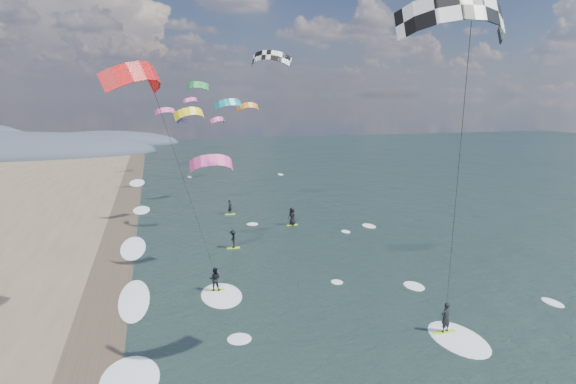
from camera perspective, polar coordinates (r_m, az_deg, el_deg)
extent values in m
cube|color=#382D23|center=(28.15, -21.83, -16.14)|extent=(3.00, 240.00, 0.00)
ellipsoid|color=#3D4756|center=(119.81, -30.82, 3.73)|extent=(64.00, 24.00, 10.00)
ellipsoid|color=#3D4756|center=(136.17, -21.32, 5.29)|extent=(40.00, 18.00, 7.00)
cube|color=#ADF22A|center=(28.45, 18.06, -15.50)|extent=(1.36, 0.41, 0.06)
imported|color=black|center=(28.08, 18.18, -13.92)|extent=(0.70, 0.56, 1.68)
ellipsoid|color=white|center=(28.04, 19.53, -16.08)|extent=(2.60, 4.20, 0.12)
cylinder|color=black|center=(22.29, 19.34, -0.03)|extent=(0.02, 0.02, 16.04)
cube|color=#ADF22A|center=(32.62, -8.62, -11.47)|extent=(1.23, 0.38, 0.06)
imported|color=black|center=(32.32, -8.67, -10.15)|extent=(0.90, 0.79, 1.56)
ellipsoid|color=white|center=(31.94, -7.89, -12.02)|extent=(2.60, 4.20, 0.12)
cylinder|color=black|center=(27.43, -11.93, 0.41)|extent=(0.02, 0.02, 14.26)
cube|color=#ADF22A|center=(40.99, -6.51, -6.60)|extent=(1.10, 0.35, 0.05)
imported|color=black|center=(40.76, -6.53, -5.54)|extent=(0.59, 1.00, 1.52)
cube|color=#ADF22A|center=(47.80, 0.49, -3.90)|extent=(1.10, 0.35, 0.05)
imported|color=black|center=(47.57, 0.50, -2.86)|extent=(0.95, 1.02, 1.75)
cube|color=#ADF22A|center=(52.37, -6.88, -2.62)|extent=(1.10, 0.35, 0.05)
imported|color=black|center=(52.19, -6.90, -1.77)|extent=(0.67, 0.65, 1.55)
ellipsoid|color=white|center=(24.54, -19.88, -20.33)|extent=(2.40, 5.40, 0.11)
ellipsoid|color=white|center=(32.55, -18.78, -12.08)|extent=(2.40, 5.40, 0.11)
ellipsoid|color=white|center=(42.88, -18.05, -6.32)|extent=(2.40, 5.40, 0.11)
ellipsoid|color=white|center=(56.39, -17.53, -2.09)|extent=(2.40, 5.40, 0.11)
ellipsoid|color=white|center=(74.03, -17.15, 1.05)|extent=(2.40, 5.40, 0.11)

